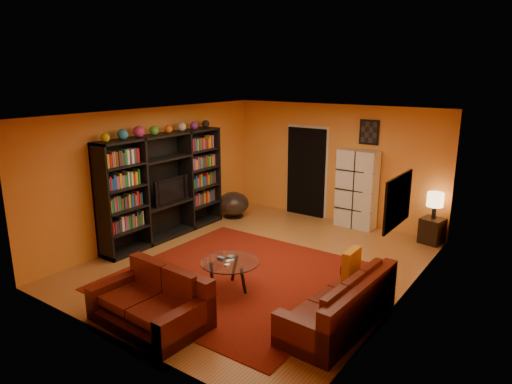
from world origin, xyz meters
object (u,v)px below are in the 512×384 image
Objects in this scene: entertainment_unit at (164,187)px; side_table at (432,231)px; table_lamp at (435,200)px; tv at (168,190)px; sofa at (344,306)px; loveseat at (155,302)px; bowl_chair at (233,204)px; coffee_table at (230,264)px; storage_cabinet at (357,189)px.

side_table is at bearing 31.29° from entertainment_unit.
table_lamp is at bearing 135.00° from side_table.
side_table is (4.47, 2.69, -0.73)m from tv.
tv is at bearing -148.95° from table_lamp.
table_lamp is at bearing -58.95° from tv.
entertainment_unit is 5.78× the size of table_lamp.
sofa is 1.24× the size of loveseat.
entertainment_unit reaches higher than loveseat.
tv reaches higher than sofa.
tv reaches higher than bowl_chair.
table_lamp is at bearing 62.49° from coffee_table.
bowl_chair is (-2.21, 2.94, -0.10)m from coffee_table.
sofa is 1.89m from coffee_table.
coffee_table is (2.52, -1.10, -0.63)m from entertainment_unit.
bowl_chair is 4.32m from side_table.
entertainment_unit is 2.00m from bowl_chair.
entertainment_unit is at bearing -148.71° from side_table.
side_table is (4.53, 2.75, -0.80)m from entertainment_unit.
table_lamp is (1.63, -0.05, 0.03)m from storage_cabinet.
bowl_chair is at bearing -156.88° from storage_cabinet.
entertainment_unit is 4.18× the size of bowl_chair.
sofa is (4.41, -1.08, -0.76)m from entertainment_unit.
entertainment_unit is 1.52× the size of sofa.
table_lamp is at bearing -20.54° from loveseat.
storage_cabinet is at bearing -3.80° from loveseat.
loveseat reaches higher than coffee_table.
storage_cabinet is at bearing -46.06° from tv.
bowl_chair is 1.43× the size of side_table.
storage_cabinet is (2.90, 2.80, -0.21)m from entertainment_unit.
sofa is at bearing 0.59° from coffee_table.
entertainment_unit is 5.36m from side_table.
entertainment_unit is 2.82m from coffee_table.
loveseat is at bearing -138.04° from tv.
sofa is at bearing -35.42° from bowl_chair.
side_table is 0.62m from table_lamp.
coffee_table is 3.68m from bowl_chair.
tv is at bearing 48.41° from entertainment_unit.
bowl_chair is at bearing -167.74° from table_lamp.
coffee_table is 3.94m from storage_cabinet.
entertainment_unit reaches higher than coffee_table.
bowl_chair is 4.35m from table_lamp.
bowl_chair reaches higher than side_table.
bowl_chair is at bearing -8.16° from tv.
table_lamp is at bearing 91.03° from sofa.
entertainment_unit is at bearing -99.44° from bowl_chair.
loveseat is 1.34m from coffee_table.
sofa is at bearing -104.67° from tv.
sofa is 2.51m from loveseat.
table_lamp reaches higher than coffee_table.
storage_cabinet is at bearing 178.24° from side_table.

